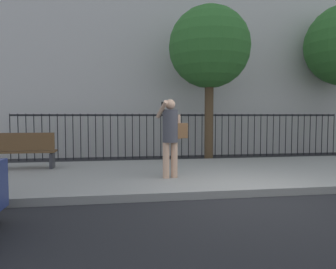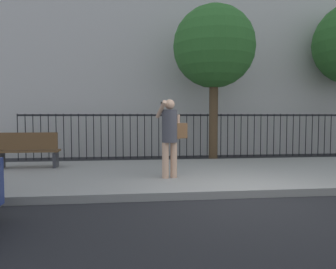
% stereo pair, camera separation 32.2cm
% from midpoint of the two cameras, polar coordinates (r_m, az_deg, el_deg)
% --- Properties ---
extents(ground_plane, '(60.00, 60.00, 0.00)m').
position_cam_midpoint_polar(ground_plane, '(6.40, 15.39, -10.73)').
color(ground_plane, black).
extents(sidewalk, '(28.00, 4.40, 0.15)m').
position_cam_midpoint_polar(sidewalk, '(8.41, 9.70, -6.74)').
color(sidewalk, gray).
rests_on(sidewalk, ground).
extents(building_facade, '(28.00, 4.00, 11.71)m').
position_cam_midpoint_polar(building_facade, '(15.06, 2.67, 20.00)').
color(building_facade, '#BCB7B2').
rests_on(building_facade, ground).
extents(iron_fence, '(12.03, 0.04, 1.60)m').
position_cam_midpoint_polar(iron_fence, '(11.89, 4.67, 0.84)').
color(iron_fence, black).
rests_on(iron_fence, ground).
extents(pedestrian_on_phone, '(0.71, 0.51, 1.75)m').
position_cam_midpoint_polar(pedestrian_on_phone, '(7.24, 1.74, 0.39)').
color(pedestrian_on_phone, tan).
rests_on(pedestrian_on_phone, sidewalk).
extents(street_bench, '(1.60, 0.45, 0.95)m').
position_cam_midpoint_polar(street_bench, '(9.28, -22.46, -2.42)').
color(street_bench, brown).
rests_on(street_bench, sidewalk).
extents(street_tree_near, '(2.69, 2.69, 5.14)m').
position_cam_midpoint_polar(street_tree_near, '(11.15, 8.90, 14.80)').
color(street_tree_near, '#4C3823').
rests_on(street_tree_near, ground).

